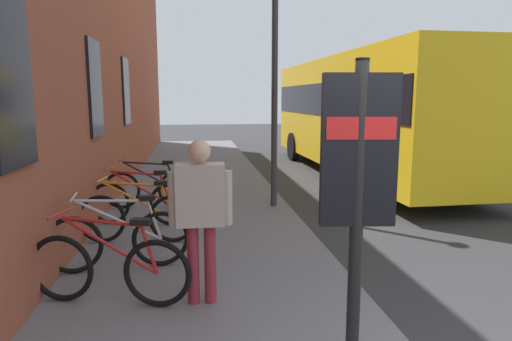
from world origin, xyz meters
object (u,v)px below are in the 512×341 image
object	(u,v)px
pedestrian_by_facade	(201,205)
bicycle_leaning_wall	(138,217)
bicycle_end_of_row	(109,268)
transit_info_sign	(358,172)
bicycle_mid_rack	(118,240)
bicycle_by_door	(149,188)
city_bus	(363,109)
bicycle_far_end	(140,202)
street_lamp	(275,53)

from	to	relation	value
pedestrian_by_facade	bicycle_leaning_wall	bearing A→B (deg)	23.11
bicycle_end_of_row	transit_info_sign	xyz separation A→B (m)	(-1.50, -2.07, 1.21)
bicycle_mid_rack	bicycle_by_door	size ratio (longest dim) A/B	1.00
bicycle_mid_rack	city_bus	xyz separation A→B (m)	(6.94, -5.81, 1.41)
bicycle_leaning_wall	transit_info_sign	distance (m)	4.23
pedestrian_by_facade	city_bus	bearing A→B (deg)	-31.01
bicycle_far_end	transit_info_sign	bearing A→B (deg)	-154.90
bicycle_end_of_row	bicycle_leaning_wall	distance (m)	2.02
city_bus	bicycle_leaning_wall	bearing A→B (deg)	135.86
city_bus	pedestrian_by_facade	world-z (taller)	city_bus
bicycle_leaning_wall	bicycle_by_door	bearing A→B (deg)	0.76
bicycle_end_of_row	street_lamp	xyz separation A→B (m)	(4.01, -2.45, 2.57)
bicycle_far_end	transit_info_sign	size ratio (longest dim) A/B	0.73
bicycle_end_of_row	bicycle_leaning_wall	world-z (taller)	same
street_lamp	bicycle_leaning_wall	bearing A→B (deg)	129.61
transit_info_sign	street_lamp	bearing A→B (deg)	-3.95
bicycle_mid_rack	pedestrian_by_facade	bearing A→B (deg)	-136.16
pedestrian_by_facade	transit_info_sign	bearing A→B (deg)	-141.41
transit_info_sign	street_lamp	xyz separation A→B (m)	(5.51, -0.38, 1.36)
bicycle_far_end	bicycle_mid_rack	bearing A→B (deg)	179.15
bicycle_by_door	transit_info_sign	size ratio (longest dim) A/B	0.74
bicycle_end_of_row	bicycle_leaning_wall	xyz separation A→B (m)	(2.02, -0.05, 0.00)
bicycle_by_door	street_lamp	distance (m)	3.54
bicycle_end_of_row	city_bus	xyz separation A→B (m)	(7.90, -5.75, 1.41)
bicycle_far_end	street_lamp	bearing A→B (deg)	-67.62
bicycle_leaning_wall	transit_info_sign	bearing A→B (deg)	-150.09
transit_info_sign	city_bus	world-z (taller)	city_bus
bicycle_mid_rack	pedestrian_by_facade	xyz separation A→B (m)	(-1.05, -1.01, 0.66)
city_bus	transit_info_sign	bearing A→B (deg)	158.61
bicycle_far_end	city_bus	distance (m)	7.71
bicycle_leaning_wall	transit_info_sign	xyz separation A→B (m)	(-3.52, -2.02, 1.21)
bicycle_leaning_wall	street_lamp	distance (m)	4.04
bicycle_leaning_wall	city_bus	world-z (taller)	city_bus
bicycle_far_end	bicycle_by_door	world-z (taller)	same
bicycle_by_door	transit_info_sign	distance (m)	6.11
city_bus	street_lamp	world-z (taller)	street_lamp
bicycle_by_door	city_bus	distance (m)	7.00
street_lamp	pedestrian_by_facade	bearing A→B (deg)	159.88
bicycle_end_of_row	bicycle_leaning_wall	bearing A→B (deg)	-1.36
bicycle_mid_rack	transit_info_sign	bearing A→B (deg)	-139.06
bicycle_end_of_row	bicycle_mid_rack	world-z (taller)	same
bicycle_end_of_row	transit_info_sign	world-z (taller)	transit_info_sign
bicycle_leaning_wall	pedestrian_by_facade	world-z (taller)	pedestrian_by_facade
bicycle_end_of_row	bicycle_by_door	size ratio (longest dim) A/B	0.97
bicycle_end_of_row	bicycle_by_door	distance (m)	4.13
bicycle_far_end	bicycle_end_of_row	bearing A→B (deg)	-179.43
bicycle_mid_rack	street_lamp	bearing A→B (deg)	-39.47
transit_info_sign	city_bus	bearing A→B (deg)	-21.39
bicycle_leaning_wall	street_lamp	xyz separation A→B (m)	(1.99, -2.40, 2.57)
bicycle_end_of_row	street_lamp	bearing A→B (deg)	-31.44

